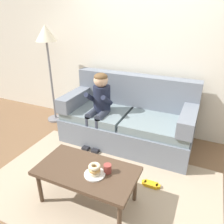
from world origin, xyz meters
name	(u,v)px	position (x,y,z in m)	size (l,w,h in m)	color
ground	(109,173)	(0.00, 0.00, 0.00)	(10.00, 10.00, 0.00)	brown
wall_back	(147,47)	(0.00, 1.40, 1.40)	(8.00, 0.10, 2.80)	silver
area_rug	(100,186)	(0.00, -0.25, 0.01)	(2.68, 1.68, 0.01)	tan
couch	(128,120)	(-0.07, 0.86, 0.36)	(1.96, 0.90, 1.01)	slate
coffee_table	(87,173)	(-0.02, -0.50, 0.39)	(1.04, 0.56, 0.44)	#4C3828
person_child	(99,102)	(-0.46, 0.64, 0.67)	(0.34, 0.58, 1.10)	#1E2338
plate	(95,174)	(0.10, -0.54, 0.44)	(0.21, 0.21, 0.01)	white
donut	(95,172)	(0.10, -0.54, 0.47)	(0.12, 0.12, 0.04)	beige
donut_second	(95,169)	(0.10, -0.54, 0.50)	(0.12, 0.12, 0.04)	tan
donut_third	(94,166)	(0.10, -0.54, 0.54)	(0.12, 0.12, 0.04)	beige
mug	(107,168)	(0.19, -0.45, 0.48)	(0.08, 0.08, 0.09)	#993D38
toy_controller	(151,185)	(0.55, -0.01, 0.03)	(0.23, 0.09, 0.05)	gold
floor_lamp	(47,43)	(-1.59, 0.98, 1.41)	(0.35, 0.35, 1.70)	slate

